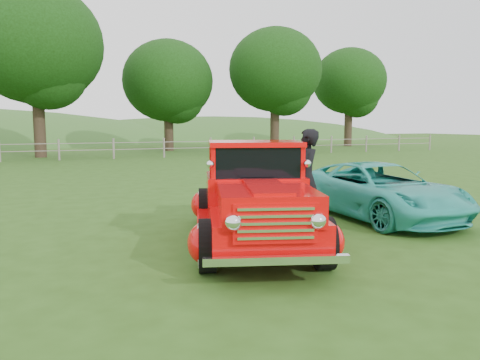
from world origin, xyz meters
name	(u,v)px	position (x,y,z in m)	size (l,w,h in m)	color
ground	(295,258)	(0.00, 0.00, 0.00)	(140.00, 140.00, 0.00)	#284913
distant_hills	(46,174)	(-4.08, 59.46, -4.55)	(116.00, 60.00, 18.00)	#325C22
fence_line	(114,149)	(0.00, 22.00, 0.60)	(48.00, 0.12, 1.20)	gray
tree_near_west	(35,44)	(-4.00, 25.00, 6.80)	(8.00, 8.00, 10.42)	black
tree_near_east	(168,81)	(5.00, 29.00, 5.25)	(6.80, 6.80, 8.33)	black
tree_mid_east	(275,70)	(13.00, 27.00, 6.17)	(7.20, 7.20, 9.44)	black
tree_far_east	(349,81)	(22.00, 30.00, 5.86)	(6.60, 6.60, 8.86)	black
red_pickup	(254,198)	(-0.25, 1.04, 0.80)	(3.25, 5.28, 1.78)	black
teal_sedan	(379,190)	(3.22, 2.06, 0.61)	(2.01, 4.37, 1.21)	#2BAFA2
man	(306,178)	(1.27, 1.87, 0.99)	(0.72, 0.47, 1.97)	black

